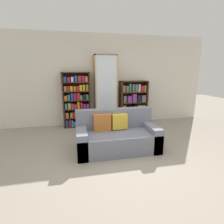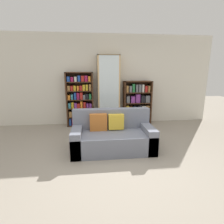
# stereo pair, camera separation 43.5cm
# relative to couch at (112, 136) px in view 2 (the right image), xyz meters

# --- Properties ---
(ground_plane) EXTENTS (16.00, 16.00, 0.00)m
(ground_plane) POSITION_rel_couch_xyz_m (0.06, -0.65, -0.29)
(ground_plane) COLOR gray
(wall_back) EXTENTS (6.59, 0.06, 2.70)m
(wall_back) POSITION_rel_couch_xyz_m (0.06, 2.01, 1.06)
(wall_back) COLOR silver
(wall_back) RESTS_ON ground
(couch) EXTENTS (1.67, 0.82, 0.83)m
(couch) POSITION_rel_couch_xyz_m (0.00, 0.00, 0.00)
(couch) COLOR slate
(couch) RESTS_ON ground
(bookshelf_left) EXTENTS (0.80, 0.32, 1.60)m
(bookshelf_left) POSITION_rel_couch_xyz_m (-0.77, 1.81, 0.48)
(bookshelf_left) COLOR #3D2314
(bookshelf_left) RESTS_ON ground
(display_cabinet) EXTENTS (0.65, 0.36, 2.08)m
(display_cabinet) POSITION_rel_couch_xyz_m (0.09, 1.79, 0.74)
(display_cabinet) COLOR tan
(display_cabinet) RESTS_ON ground
(bookshelf_right) EXTENTS (0.86, 0.32, 1.33)m
(bookshelf_right) POSITION_rel_couch_xyz_m (0.98, 1.81, 0.34)
(bookshelf_right) COLOR #3D2314
(bookshelf_right) RESTS_ON ground
(wine_bottle) EXTENTS (0.08, 0.08, 0.38)m
(wine_bottle) POSITION_rel_couch_xyz_m (0.44, 0.98, -0.13)
(wine_bottle) COLOR black
(wine_bottle) RESTS_ON ground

